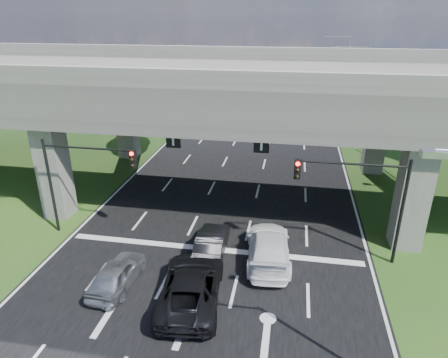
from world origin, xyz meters
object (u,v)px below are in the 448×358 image
(signal_right, at_px, (361,191))
(car_white, at_px, (268,247))
(car_dark, at_px, (212,243))
(car_silver, at_px, (117,274))
(streetlight_beyond, at_px, (343,68))
(car_trailing, at_px, (191,286))
(streetlight_far, at_px, (359,90))
(signal_left, at_px, (81,171))

(signal_right, height_order, car_white, signal_right)
(car_dark, height_order, car_white, car_white)
(car_silver, xyz_separation_m, car_dark, (4.04, 3.57, 0.01))
(streetlight_beyond, bearing_deg, car_trailing, -103.94)
(signal_right, height_order, streetlight_beyond, streetlight_beyond)
(streetlight_far, distance_m, car_trailing, 27.45)
(signal_left, xyz_separation_m, car_silver, (3.85, -4.52, -3.45))
(car_trailing, bearing_deg, car_white, -136.04)
(signal_right, bearing_deg, signal_left, 180.00)
(signal_left, height_order, car_silver, signal_left)
(signal_left, relative_size, streetlight_beyond, 0.60)
(car_silver, bearing_deg, streetlight_beyond, -106.67)
(car_dark, relative_size, car_white, 0.77)
(car_silver, distance_m, car_dark, 5.39)
(signal_right, relative_size, streetlight_beyond, 0.60)
(car_white, bearing_deg, car_silver, 20.93)
(streetlight_far, height_order, car_trailing, streetlight_far)
(car_dark, bearing_deg, streetlight_beyond, -107.78)
(car_dark, height_order, car_trailing, car_trailing)
(car_dark, bearing_deg, signal_right, -175.68)
(signal_right, relative_size, car_white, 1.06)
(car_silver, relative_size, car_dark, 0.95)
(car_dark, bearing_deg, car_trailing, 85.27)
(signal_right, distance_m, car_dark, 8.54)
(signal_right, distance_m, car_white, 5.74)
(signal_right, xyz_separation_m, car_dark, (-7.76, -0.94, -3.44))
(signal_right, distance_m, car_trailing, 9.90)
(streetlight_far, distance_m, car_silver, 28.77)
(signal_right, bearing_deg, car_dark, -173.07)
(car_white, bearing_deg, signal_left, -10.28)
(streetlight_beyond, bearing_deg, streetlight_far, -90.00)
(signal_left, distance_m, car_white, 11.60)
(car_dark, relative_size, car_trailing, 0.74)
(streetlight_beyond, relative_size, car_white, 1.76)
(signal_left, height_order, car_dark, signal_left)
(streetlight_far, distance_m, streetlight_beyond, 16.00)
(streetlight_far, relative_size, car_trailing, 1.69)
(signal_left, height_order, streetlight_beyond, streetlight_beyond)
(car_silver, relative_size, car_trailing, 0.70)
(car_trailing, bearing_deg, streetlight_beyond, -110.24)
(streetlight_beyond, relative_size, car_dark, 2.28)
(streetlight_beyond, distance_m, car_white, 37.96)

